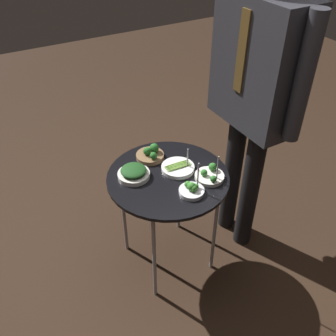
{
  "coord_description": "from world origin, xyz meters",
  "views": [
    {
      "loc": [
        1.29,
        -0.73,
        1.85
      ],
      "look_at": [
        0.0,
        0.0,
        0.69
      ],
      "focal_mm": 40.0,
      "sensor_mm": 36.0,
      "label": 1
    }
  ],
  "objects_px": {
    "bowl_broccoli_back_right": "(192,189)",
    "bowl_broccoli_center": "(210,175)",
    "waiter_figure": "(257,79)",
    "bowl_spinach_front_left": "(134,173)",
    "bowl_broccoli_front_center": "(151,154)",
    "serving_cart": "(168,183)",
    "bowl_asparagus_back_left": "(178,168)"
  },
  "relations": [
    {
      "from": "bowl_broccoli_back_right",
      "to": "bowl_broccoli_center",
      "type": "relative_size",
      "value": 1.07
    },
    {
      "from": "bowl_broccoli_center",
      "to": "waiter_figure",
      "type": "height_order",
      "value": "waiter_figure"
    },
    {
      "from": "bowl_spinach_front_left",
      "to": "waiter_figure",
      "type": "relative_size",
      "value": 0.1
    },
    {
      "from": "bowl_spinach_front_left",
      "to": "bowl_broccoli_front_center",
      "type": "bearing_deg",
      "value": 124.35
    },
    {
      "from": "serving_cart",
      "to": "bowl_broccoli_center",
      "type": "height_order",
      "value": "bowl_broccoli_center"
    },
    {
      "from": "serving_cart",
      "to": "bowl_asparagus_back_left",
      "type": "height_order",
      "value": "bowl_asparagus_back_left"
    },
    {
      "from": "bowl_broccoli_front_center",
      "to": "bowl_spinach_front_left",
      "type": "bearing_deg",
      "value": -55.65
    },
    {
      "from": "serving_cart",
      "to": "waiter_figure",
      "type": "xyz_separation_m",
      "value": [
        0.02,
        0.48,
        0.48
      ]
    },
    {
      "from": "bowl_spinach_front_left",
      "to": "bowl_broccoli_back_right",
      "type": "relative_size",
      "value": 1.0
    },
    {
      "from": "bowl_broccoli_back_right",
      "to": "bowl_broccoli_front_center",
      "type": "relative_size",
      "value": 1.09
    },
    {
      "from": "bowl_asparagus_back_left",
      "to": "bowl_broccoli_center",
      "type": "bearing_deg",
      "value": 36.71
    },
    {
      "from": "serving_cart",
      "to": "waiter_figure",
      "type": "bearing_deg",
      "value": 87.08
    },
    {
      "from": "bowl_broccoli_back_right",
      "to": "bowl_asparagus_back_left",
      "type": "bearing_deg",
      "value": 169.18
    },
    {
      "from": "bowl_broccoli_front_center",
      "to": "waiter_figure",
      "type": "distance_m",
      "value": 0.67
    },
    {
      "from": "bowl_spinach_front_left",
      "to": "waiter_figure",
      "type": "xyz_separation_m",
      "value": [
        0.1,
        0.64,
        0.4
      ]
    },
    {
      "from": "bowl_asparagus_back_left",
      "to": "bowl_broccoli_back_right",
      "type": "xyz_separation_m",
      "value": [
        0.19,
        -0.04,
        0.01
      ]
    },
    {
      "from": "serving_cart",
      "to": "bowl_asparagus_back_left",
      "type": "relative_size",
      "value": 3.72
    },
    {
      "from": "bowl_broccoli_back_right",
      "to": "waiter_figure",
      "type": "bearing_deg",
      "value": 107.89
    },
    {
      "from": "bowl_broccoli_center",
      "to": "waiter_figure",
      "type": "distance_m",
      "value": 0.52
    },
    {
      "from": "bowl_broccoli_back_right",
      "to": "waiter_figure",
      "type": "xyz_separation_m",
      "value": [
        -0.15,
        0.45,
        0.41
      ]
    },
    {
      "from": "waiter_figure",
      "to": "bowl_spinach_front_left",
      "type": "bearing_deg",
      "value": -99.21
    },
    {
      "from": "bowl_spinach_front_left",
      "to": "bowl_broccoli_center",
      "type": "bearing_deg",
      "value": 58.77
    },
    {
      "from": "serving_cart",
      "to": "bowl_spinach_front_left",
      "type": "distance_m",
      "value": 0.19
    },
    {
      "from": "bowl_broccoli_center",
      "to": "waiter_figure",
      "type": "bearing_deg",
      "value": 107.1
    },
    {
      "from": "serving_cart",
      "to": "bowl_asparagus_back_left",
      "type": "distance_m",
      "value": 0.1
    },
    {
      "from": "bowl_asparagus_back_left",
      "to": "bowl_broccoli_back_right",
      "type": "height_order",
      "value": "bowl_broccoli_back_right"
    },
    {
      "from": "bowl_broccoli_back_right",
      "to": "waiter_figure",
      "type": "relative_size",
      "value": 0.1
    },
    {
      "from": "bowl_spinach_front_left",
      "to": "waiter_figure",
      "type": "height_order",
      "value": "waiter_figure"
    },
    {
      "from": "bowl_asparagus_back_left",
      "to": "waiter_figure",
      "type": "bearing_deg",
      "value": 84.02
    },
    {
      "from": "bowl_spinach_front_left",
      "to": "waiter_figure",
      "type": "distance_m",
      "value": 0.76
    },
    {
      "from": "bowl_asparagus_back_left",
      "to": "bowl_broccoli_center",
      "type": "relative_size",
      "value": 1.12
    },
    {
      "from": "bowl_asparagus_back_left",
      "to": "bowl_spinach_front_left",
      "type": "relative_size",
      "value": 1.05
    }
  ]
}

